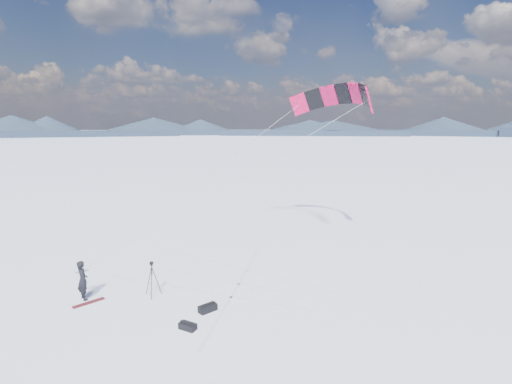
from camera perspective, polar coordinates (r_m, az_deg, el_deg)
name	(u,v)px	position (r m, az deg, el deg)	size (l,w,h in m)	color
ground	(114,315)	(16.69, -20.96, -17.31)	(1800.00, 1800.00, 0.00)	white
horizon_hills	(109,245)	(15.60, -21.64, -7.59)	(704.47, 706.88, 8.00)	black
snow_tracks	(74,327)	(16.46, -26.19, -18.08)	(13.93, 10.25, 0.01)	silver
snowkiter	(84,299)	(18.57, -24.91, -14.72)	(0.64, 0.42, 1.77)	black
snowboard	(89,303)	(18.10, -24.35, -15.27)	(1.32, 0.25, 0.04)	maroon
tripod	(152,274)	(17.48, -15.71, -12.05)	(0.69, 0.72, 1.59)	black
gear_bag_a	(208,308)	(16.04, -7.45, -17.27)	(0.82, 0.57, 0.34)	black
gear_bag_b	(188,326)	(14.94, -10.47, -19.62)	(0.67, 0.71, 0.30)	black
power_kite	(336,98)	(25.19, 12.28, 13.91)	(16.76, 6.91, 8.99)	#B70B40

